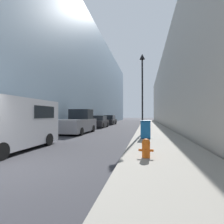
# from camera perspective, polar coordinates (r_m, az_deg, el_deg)

# --- Properties ---
(sidewalk_right) EXTENTS (3.39, 60.00, 0.13)m
(sidewalk_right) POSITION_cam_1_polar(r_m,az_deg,el_deg) (22.10, 13.16, -4.98)
(sidewalk_right) COLOR gray
(sidewalk_right) RESTS_ON ground
(building_left_glass) EXTENTS (12.00, 60.00, 15.92)m
(building_left_glass) POSITION_cam_1_polar(r_m,az_deg,el_deg) (33.61, -13.50, 9.91)
(building_left_glass) COLOR #849EB2
(building_left_glass) RESTS_ON ground
(building_right_stone) EXTENTS (12.00, 60.00, 11.32)m
(building_right_stone) POSITION_cam_1_polar(r_m,az_deg,el_deg) (31.51, 26.94, 6.49)
(building_right_stone) COLOR beige
(building_right_stone) RESTS_ON ground
(fire_hydrant) EXTENTS (0.52, 0.40, 0.65)m
(fire_hydrant) POSITION_cam_1_polar(r_m,az_deg,el_deg) (6.30, 11.04, -11.36)
(fire_hydrant) COLOR #D15614
(fire_hydrant) RESTS_ON sidewalk_right
(trash_bin) EXTENTS (0.63, 0.64, 1.13)m
(trash_bin) POSITION_cam_1_polar(r_m,az_deg,el_deg) (11.34, 10.88, -5.52)
(trash_bin) COLOR #19609E
(trash_bin) RESTS_ON sidewalk_right
(lamppost) EXTENTS (0.43, 0.43, 6.42)m
(lamppost) POSITION_cam_1_polar(r_m,az_deg,el_deg) (14.48, 9.87, 9.71)
(lamppost) COLOR black
(lamppost) RESTS_ON sidewalk_right
(white_van) EXTENTS (2.00, 4.97, 2.36)m
(white_van) POSITION_cam_1_polar(r_m,az_deg,el_deg) (9.16, -29.51, -2.84)
(white_van) COLOR silver
(white_van) RESTS_ON ground
(pickup_truck) EXTENTS (2.11, 5.07, 2.15)m
(pickup_truck) POSITION_cam_1_polar(r_m,az_deg,el_deg) (15.95, -10.96, -3.58)
(pickup_truck) COLOR slate
(pickup_truck) RESTS_ON ground
(parked_sedan_near) EXTENTS (1.90, 4.17, 1.55)m
(parked_sedan_near) POSITION_cam_1_polar(r_m,az_deg,el_deg) (22.75, -4.29, -3.27)
(parked_sedan_near) COLOR black
(parked_sedan_near) RESTS_ON ground
(parked_sedan_far) EXTENTS (1.84, 4.61, 1.61)m
(parked_sedan_far) POSITION_cam_1_polar(r_m,az_deg,el_deg) (29.67, -0.80, -2.71)
(parked_sedan_far) COLOR black
(parked_sedan_far) RESTS_ON ground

